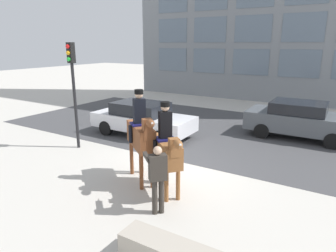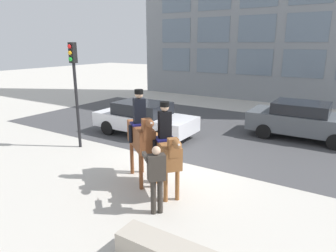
# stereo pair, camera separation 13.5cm
# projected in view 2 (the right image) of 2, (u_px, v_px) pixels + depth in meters

# --- Properties ---
(ground_plane) EXTENTS (80.00, 80.00, 0.00)m
(ground_plane) POSITION_uv_depth(u_px,v_px,m) (176.00, 168.00, 9.62)
(ground_plane) COLOR beige
(road_surface) EXTENTS (20.95, 8.50, 0.01)m
(road_surface) POSITION_uv_depth(u_px,v_px,m) (230.00, 132.00, 13.49)
(road_surface) COLOR #444447
(road_surface) RESTS_ON ground_plane
(mounted_horse_lead) EXTENTS (1.66, 1.39, 2.65)m
(mounted_horse_lead) POSITION_uv_depth(u_px,v_px,m) (141.00, 134.00, 8.36)
(mounted_horse_lead) COLOR brown
(mounted_horse_lead) RESTS_ON ground_plane
(mounted_horse_companion) EXTENTS (1.61, 1.48, 2.44)m
(mounted_horse_companion) POSITION_uv_depth(u_px,v_px,m) (166.00, 148.00, 7.76)
(mounted_horse_companion) COLOR brown
(mounted_horse_companion) RESTS_ON ground_plane
(pedestrian_bystander) EXTENTS (0.88, 0.58, 1.66)m
(pedestrian_bystander) POSITION_uv_depth(u_px,v_px,m) (156.00, 174.00, 6.81)
(pedestrian_bystander) COLOR #332D28
(pedestrian_bystander) RESTS_ON ground_plane
(street_car_near_lane) EXTENTS (4.45, 1.88, 1.44)m
(street_car_near_lane) POSITION_uv_depth(u_px,v_px,m) (144.00, 118.00, 12.89)
(street_car_near_lane) COLOR silver
(street_car_near_lane) RESTS_ON ground_plane
(street_car_far_lane) EXTENTS (4.27, 2.04, 1.52)m
(street_car_far_lane) POSITION_uv_depth(u_px,v_px,m) (302.00, 120.00, 12.46)
(street_car_far_lane) COLOR #51565B
(street_car_far_lane) RESTS_ON ground_plane
(traffic_light) EXTENTS (0.24, 0.29, 3.90)m
(traffic_light) POSITION_uv_depth(u_px,v_px,m) (75.00, 79.00, 10.87)
(traffic_light) COLOR black
(traffic_light) RESTS_ON ground_plane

